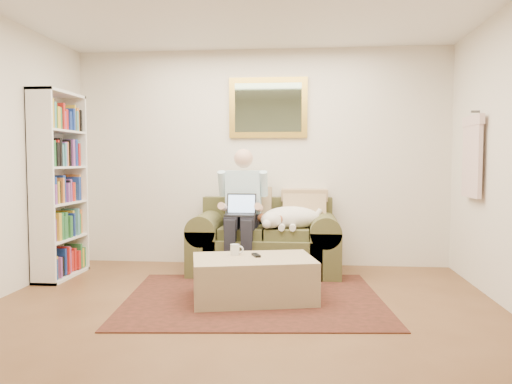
# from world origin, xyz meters

# --- Properties ---
(room_shell) EXTENTS (4.51, 5.00, 2.61)m
(room_shell) POSITION_xyz_m (0.00, 0.35, 1.30)
(room_shell) COLOR brown
(room_shell) RESTS_ON ground
(rug) EXTENTS (2.48, 2.06, 0.01)m
(rug) POSITION_xyz_m (0.08, 0.94, 0.01)
(rug) COLOR black
(rug) RESTS_ON room_shell
(sofa) EXTENTS (1.66, 0.85, 1.00)m
(sofa) POSITION_xyz_m (0.10, 2.04, 0.29)
(sofa) COLOR brown
(sofa) RESTS_ON room_shell
(seated_man) EXTENTS (0.55, 0.78, 1.40)m
(seated_man) POSITION_xyz_m (-0.15, 1.89, 0.70)
(seated_man) COLOR #8CC9D8
(seated_man) RESTS_ON sofa
(laptop) EXTENTS (0.32, 0.26, 0.23)m
(laptop) POSITION_xyz_m (-0.15, 1.83, 0.73)
(laptop) COLOR black
(laptop) RESTS_ON seated_man
(sleeping_dog) EXTENTS (0.68, 0.43, 0.25)m
(sleeping_dog) POSITION_xyz_m (0.39, 1.96, 0.64)
(sleeping_dog) COLOR white
(sleeping_dog) RESTS_ON sofa
(ottoman) EXTENTS (1.20, 0.91, 0.39)m
(ottoman) POSITION_xyz_m (0.08, 0.90, 0.20)
(ottoman) COLOR tan
(ottoman) RESTS_ON room_shell
(coffee_mug) EXTENTS (0.08, 0.08, 0.10)m
(coffee_mug) POSITION_xyz_m (-0.11, 1.00, 0.44)
(coffee_mug) COLOR white
(coffee_mug) RESTS_ON ottoman
(tv_remote) EXTENTS (0.10, 0.16, 0.02)m
(tv_remote) POSITION_xyz_m (0.10, 0.96, 0.40)
(tv_remote) COLOR black
(tv_remote) RESTS_ON ottoman
(bookshelf) EXTENTS (0.28, 0.80, 2.00)m
(bookshelf) POSITION_xyz_m (-2.10, 1.60, 1.00)
(bookshelf) COLOR white
(bookshelf) RESTS_ON room_shell
(wall_mirror) EXTENTS (0.94, 0.04, 0.72)m
(wall_mirror) POSITION_xyz_m (0.10, 2.47, 1.90)
(wall_mirror) COLOR gold
(wall_mirror) RESTS_ON room_shell
(hanging_shirt) EXTENTS (0.06, 0.52, 0.90)m
(hanging_shirt) POSITION_xyz_m (2.19, 1.60, 1.35)
(hanging_shirt) COLOR beige
(hanging_shirt) RESTS_ON room_shell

